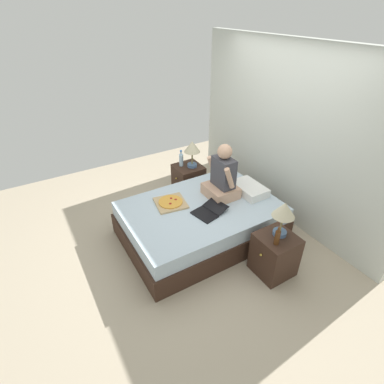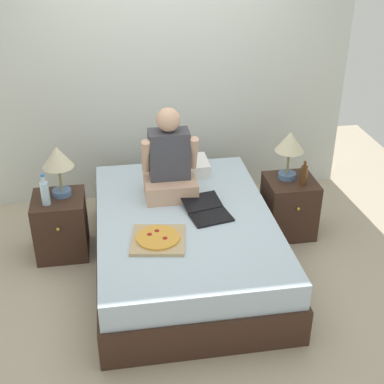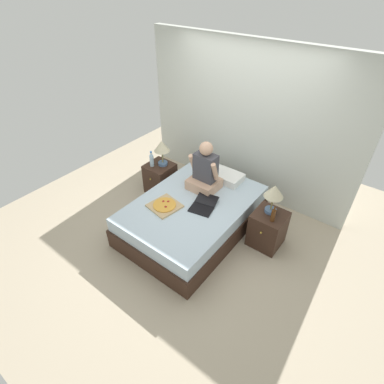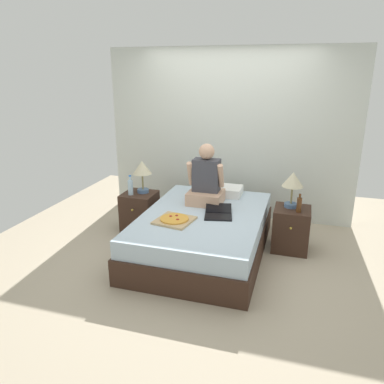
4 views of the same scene
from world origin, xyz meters
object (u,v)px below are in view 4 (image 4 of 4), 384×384
Objects in this scene: beer_bottle at (299,205)px; lamp_on_right_nightstand at (293,182)px; water_bottle at (130,187)px; laptop at (218,214)px; nightstand_right at (291,229)px; person_seated at (206,182)px; pizza_box at (174,220)px; bed at (203,233)px; lamp_on_left_nightstand at (142,170)px; nightstand_left at (140,212)px.

lamp_on_right_nightstand is at bearing 123.69° from beer_bottle.
water_bottle is 1.20× the size of beer_bottle.
beer_bottle reaches higher than laptop.
lamp_on_right_nightstand is at bearing 120.93° from nightstand_right.
lamp_on_right_nightstand reaches higher than water_bottle.
person_seated is 0.79m from pizza_box.
laptop is at bearing -154.03° from nightstand_right.
water_bottle is at bearing -176.22° from lamp_on_right_nightstand.
lamp_on_right_nightstand is (-0.03, 0.05, 0.60)m from nightstand_right.
pizza_box is (-1.36, -0.64, -0.11)m from beer_bottle.
beer_bottle is at bearing 25.11° from pizza_box.
pizza_box is (-1.29, -0.74, 0.26)m from nightstand_right.
person_seated is at bearing 100.47° from bed.
nightstand_right is 0.98m from laptop.
beer_bottle is (2.10, -0.15, -0.23)m from lamp_on_left_nightstand.
person_seated is at bearing -0.94° from nightstand_left.
laptop is (1.18, -0.46, -0.34)m from lamp_on_left_nightstand.
nightstand_right is at bearing -59.07° from lamp_on_right_nightstand.
person_seated reaches higher than lamp_on_right_nightstand.
beer_bottle is (2.22, -0.01, -0.02)m from water_bottle.
beer_bottle is 0.49× the size of laptop.
nightstand_right is 0.70× the size of person_seated.
person_seated reaches higher than bed.
beer_bottle is 1.19m from person_seated.
bed is 0.34m from laptop.
water_bottle reaches higher than bed.
lamp_on_left_nightstand is at bearing 133.33° from pizza_box.
person_seated is (-1.08, -0.07, -0.07)m from lamp_on_right_nightstand.
beer_bottle is (0.07, -0.10, 0.37)m from nightstand_right.
person_seated reaches higher than nightstand_left.
nightstand_left and nightstand_right have the same top height.
pizza_box is (-0.25, -0.33, 0.28)m from bed.
pizza_box is (0.78, -0.74, 0.26)m from nightstand_left.
nightstand_left is at bearing 136.72° from pizza_box.
lamp_on_left_nightstand is 2.12m from beer_bottle.
beer_bottle reaches higher than bed.
water_bottle is 2.22m from beer_bottle.
lamp_on_left_nightstand reaches higher than bed.
lamp_on_left_nightstand is 1.32m from laptop.
water_bottle reaches higher than beer_bottle.
nightstand_left is 0.60m from lamp_on_left_nightstand.
bed is at bearing -15.68° from water_bottle.
pizza_box is at bearing -104.13° from person_seated.
person_seated is 0.54m from laptop.
nightstand_right is at bearing 25.97° from laptop.
person_seated reaches higher than beer_bottle.
laptop is at bearing -150.48° from lamp_on_right_nightstand.
person_seated is (1.04, 0.07, 0.14)m from water_bottle.
nightstand_right is at bearing 21.27° from bed.
lamp_on_right_nightstand reaches higher than beer_bottle.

